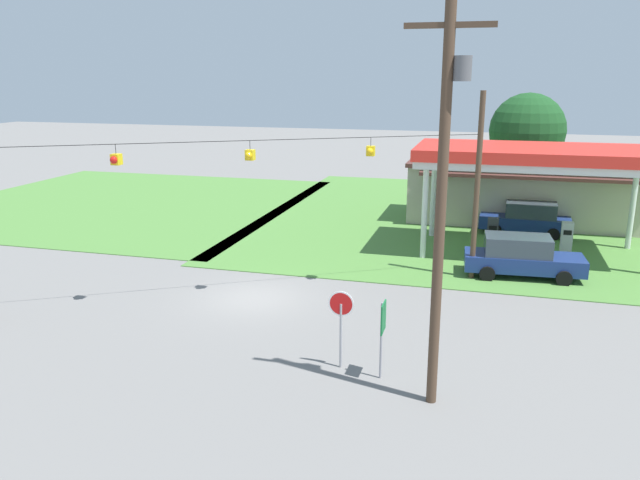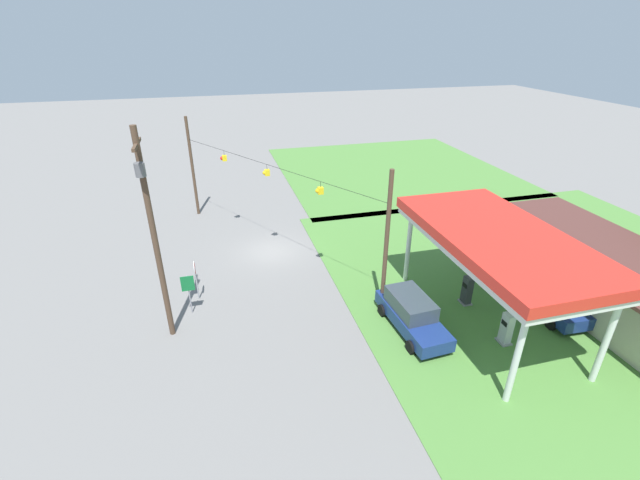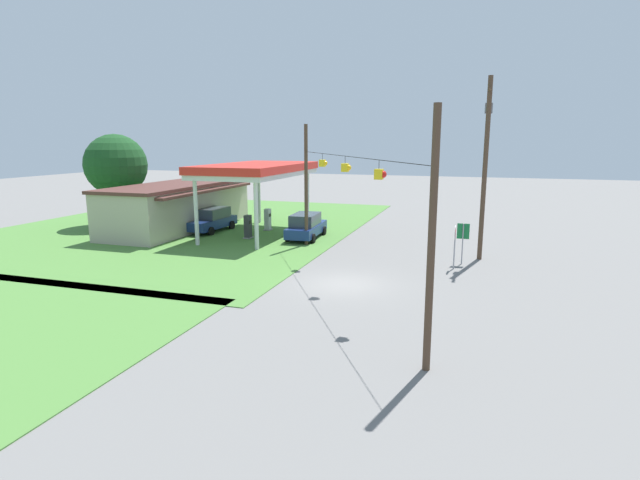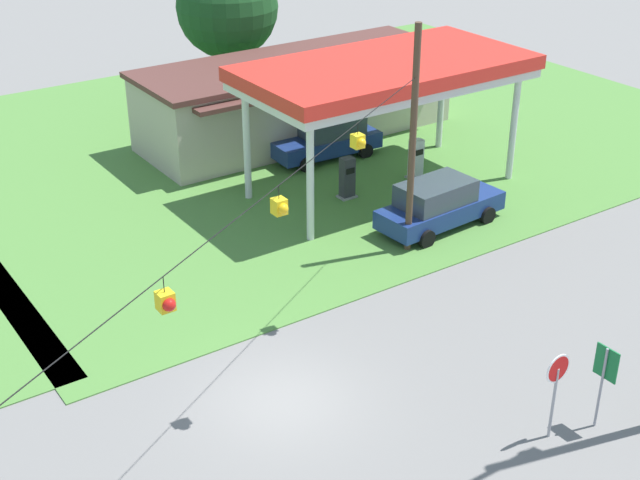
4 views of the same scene
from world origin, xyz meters
The scene contains 12 objects.
ground_plane centered at (0.00, 0.00, 0.00)m, with size 160.00×160.00×0.00m, color slate.
grass_verge_station_corner centered at (13.05, 17.14, 0.02)m, with size 36.00×28.00×0.04m, color #4C7F38.
gas_station_canopy centered at (11.05, 9.85, 4.89)m, with size 11.54×5.90×5.40m.
gas_station_store centered at (11.58, 17.12, 1.87)m, with size 15.07×5.87×3.70m.
fuel_pump_near centered at (9.26, 9.85, 0.84)m, with size 0.71×0.56×1.75m.
fuel_pump_far centered at (12.83, 9.85, 0.84)m, with size 0.71×0.56×1.75m.
car_at_pumps_front centered at (10.54, 5.77, 0.96)m, with size 5.27×2.35×1.89m.
car_at_pumps_rear centered at (11.12, 13.93, 0.95)m, with size 5.03×2.29×1.86m.
stop_sign_roadside centered at (4.84, -5.08, 1.81)m, with size 0.80×0.08×2.50m.
route_sign centered at (6.19, -5.47, 1.71)m, with size 0.10×0.70×2.40m.
signal_span_gantry centered at (0.00, -0.01, 4.41)m, with size 17.11×10.24×8.19m.
tree_behind_station centered at (11.19, 22.81, 5.10)m, with size 5.10×5.10×7.66m.
Camera 4 is at (-10.21, -16.70, 14.91)m, focal length 50.00 mm.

